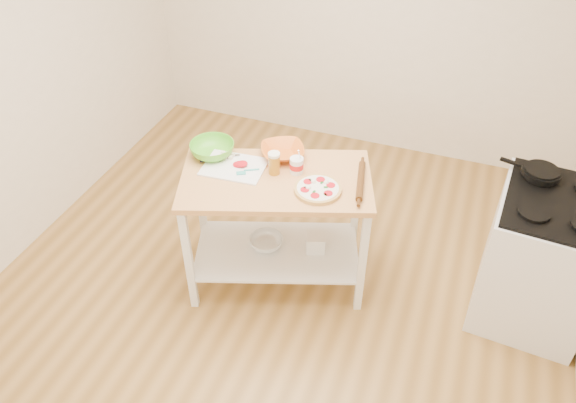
% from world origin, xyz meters
% --- Properties ---
extents(room_shell, '(4.04, 4.54, 2.74)m').
position_xyz_m(room_shell, '(0.00, 0.00, 1.35)').
color(room_shell, '#A6793D').
rests_on(room_shell, ground).
extents(prep_island, '(1.37, 1.03, 0.90)m').
position_xyz_m(prep_island, '(-0.05, 0.25, 0.65)').
color(prep_island, tan).
rests_on(prep_island, ground).
extents(gas_stove, '(0.73, 0.83, 1.11)m').
position_xyz_m(gas_stove, '(1.66, 0.57, 0.47)').
color(gas_stove, silver).
rests_on(gas_stove, ground).
extents(skillet, '(0.37, 0.24, 0.03)m').
position_xyz_m(skillet, '(1.52, 0.79, 0.98)').
color(skillet, black).
rests_on(skillet, gas_stove).
extents(pizza, '(0.30, 0.30, 0.05)m').
position_xyz_m(pizza, '(0.24, 0.21, 0.92)').
color(pizza, tan).
rests_on(pizza, prep_island).
extents(cutting_board, '(0.42, 0.33, 0.04)m').
position_xyz_m(cutting_board, '(-0.35, 0.27, 0.91)').
color(cutting_board, white).
rests_on(cutting_board, prep_island).
extents(spatula, '(0.13, 0.11, 0.01)m').
position_xyz_m(spatula, '(-0.25, 0.23, 0.92)').
color(spatula, teal).
rests_on(spatula, cutting_board).
extents(knife, '(0.23, 0.18, 0.01)m').
position_xyz_m(knife, '(-0.51, 0.29, 0.92)').
color(knife, silver).
rests_on(knife, cutting_board).
extents(orange_bowl, '(0.39, 0.39, 0.07)m').
position_xyz_m(orange_bowl, '(-0.10, 0.50, 0.94)').
color(orange_bowl, orange).
rests_on(orange_bowl, prep_island).
extents(green_bowl, '(0.36, 0.36, 0.09)m').
position_xyz_m(green_bowl, '(-0.55, 0.34, 0.95)').
color(green_bowl, '#55BB29').
rests_on(green_bowl, prep_island).
extents(beer_pint, '(0.08, 0.08, 0.15)m').
position_xyz_m(beer_pint, '(-0.08, 0.30, 0.98)').
color(beer_pint, '#A96E17').
rests_on(beer_pint, prep_island).
extents(yogurt_tub, '(0.09, 0.09, 0.19)m').
position_xyz_m(yogurt_tub, '(0.05, 0.35, 0.95)').
color(yogurt_tub, white).
rests_on(yogurt_tub, prep_island).
extents(rolling_pin, '(0.12, 0.38, 0.04)m').
position_xyz_m(rolling_pin, '(0.47, 0.38, 0.92)').
color(rolling_pin, '#502E12').
rests_on(rolling_pin, prep_island).
extents(shelf_glass_bowl, '(0.30, 0.30, 0.07)m').
position_xyz_m(shelf_glass_bowl, '(-0.14, 0.26, 0.30)').
color(shelf_glass_bowl, silver).
rests_on(shelf_glass_bowl, prep_island).
extents(shelf_bin, '(0.16, 0.16, 0.13)m').
position_xyz_m(shelf_bin, '(0.20, 0.35, 0.32)').
color(shelf_bin, white).
rests_on(shelf_bin, prep_island).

